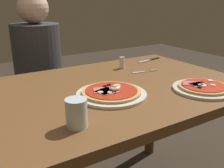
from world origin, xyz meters
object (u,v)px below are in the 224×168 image
(dining_table, at_px, (116,108))
(fork, at_px, (143,72))
(water_glass_near, at_px, (77,115))
(diner_person, at_px, (40,84))
(pizza_foreground, at_px, (111,93))
(salt_shaker, at_px, (122,63))
(knife, at_px, (150,60))
(pizza_across_left, at_px, (203,88))

(dining_table, height_order, fork, fork)
(water_glass_near, distance_m, fork, 0.68)
(water_glass_near, relative_size, diner_person, 0.08)
(pizza_foreground, height_order, diner_person, diner_person)
(water_glass_near, distance_m, salt_shaker, 0.72)
(water_glass_near, bearing_deg, knife, 36.16)
(salt_shaker, bearing_deg, knife, 14.36)
(dining_table, relative_size, water_glass_near, 13.08)
(fork, relative_size, salt_shaker, 2.36)
(dining_table, distance_m, knife, 0.57)
(pizza_foreground, xyz_separation_m, pizza_across_left, (0.38, -0.16, -0.00))
(water_glass_near, xyz_separation_m, diner_person, (0.19, 1.05, -0.24))
(pizza_across_left, distance_m, fork, 0.37)
(pizza_across_left, relative_size, salt_shaker, 3.96)
(fork, distance_m, knife, 0.30)
(pizza_across_left, bearing_deg, dining_table, 137.95)
(salt_shaker, bearing_deg, pizza_across_left, -79.08)
(pizza_foreground, xyz_separation_m, water_glass_near, (-0.24, -0.17, 0.03))
(pizza_foreground, bearing_deg, water_glass_near, -143.88)
(pizza_across_left, height_order, knife, pizza_across_left)
(dining_table, bearing_deg, fork, 23.02)
(fork, relative_size, knife, 0.81)
(pizza_across_left, xyz_separation_m, diner_person, (-0.42, 1.04, -0.21))
(water_glass_near, height_order, diner_person, diner_person)
(pizza_foreground, distance_m, knife, 0.69)
(pizza_foreground, distance_m, salt_shaker, 0.44)
(pizza_foreground, bearing_deg, knife, 36.18)
(dining_table, distance_m, fork, 0.29)
(water_glass_near, xyz_separation_m, fork, (0.57, 0.38, -0.04))
(salt_shaker, distance_m, diner_person, 0.67)
(water_glass_near, height_order, fork, water_glass_near)
(diner_person, bearing_deg, knife, 141.64)
(water_glass_near, relative_size, fork, 0.59)
(dining_table, relative_size, fork, 7.71)
(pizza_foreground, height_order, water_glass_near, water_glass_near)
(pizza_across_left, height_order, diner_person, diner_person)
(pizza_foreground, bearing_deg, salt_shaker, 49.93)
(salt_shaker, bearing_deg, pizza_foreground, -130.07)
(dining_table, xyz_separation_m, pizza_foreground, (-0.09, -0.10, 0.13))
(knife, relative_size, salt_shaker, 2.92)
(knife, distance_m, salt_shaker, 0.28)
(diner_person, bearing_deg, dining_table, 99.75)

